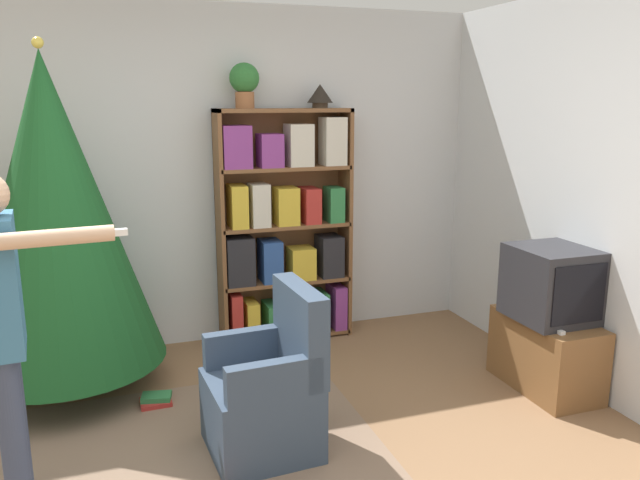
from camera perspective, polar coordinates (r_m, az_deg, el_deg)
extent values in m
cube|color=silver|center=(4.90, -12.75, 5.41)|extent=(8.00, 0.10, 2.60)
cube|color=#7F6651|center=(3.53, -15.06, -20.23)|extent=(2.51, 2.00, 0.01)
cube|color=brown|center=(4.80, -9.10, 0.77)|extent=(0.03, 0.27, 1.83)
cube|color=brown|center=(5.07, 2.31, 1.56)|extent=(0.03, 0.27, 1.83)
cube|color=brown|center=(4.81, -3.37, 11.75)|extent=(1.05, 0.27, 0.03)
cube|color=brown|center=(5.03, -3.65, 1.46)|extent=(1.05, 0.01, 1.83)
cube|color=brown|center=(5.16, -3.11, -8.51)|extent=(1.02, 0.27, 0.03)
cube|color=#B22D28|center=(4.96, -7.71, -6.98)|extent=(0.09, 0.19, 0.38)
cube|color=gold|center=(5.02, -6.33, -7.18)|extent=(0.10, 0.24, 0.30)
cube|color=#2D7A42|center=(5.07, -4.55, -7.18)|extent=(0.09, 0.26, 0.26)
cube|color=#2D7A42|center=(5.07, -3.10, -6.47)|extent=(0.12, 0.22, 0.38)
cube|color=#B22D28|center=(5.14, -1.53, -6.67)|extent=(0.12, 0.26, 0.29)
cube|color=#2D7A42|center=(5.17, -0.12, -6.40)|extent=(0.11, 0.25, 0.32)
cube|color=#843889|center=(5.21, 1.50, -5.99)|extent=(0.10, 0.25, 0.36)
cube|color=brown|center=(5.02, -3.18, -3.70)|extent=(1.02, 0.27, 0.03)
cube|color=#232328|center=(4.84, -7.39, -1.91)|extent=(0.21, 0.20, 0.37)
cube|color=#284C93|center=(4.92, -4.57, -1.89)|extent=(0.16, 0.23, 0.33)
cube|color=gold|center=(4.98, -1.74, -2.11)|extent=(0.19, 0.20, 0.25)
cube|color=#232328|center=(5.06, 0.85, -1.43)|extent=(0.18, 0.23, 0.33)
cube|color=brown|center=(4.91, -3.24, 1.35)|extent=(1.02, 0.27, 0.03)
cube|color=gold|center=(4.77, -7.56, 3.09)|extent=(0.13, 0.24, 0.32)
cube|color=beige|center=(4.79, -5.59, 3.20)|extent=(0.14, 0.20, 0.33)
cube|color=gold|center=(4.85, -3.13, 3.14)|extent=(0.17, 0.20, 0.29)
cube|color=#B22D28|center=(4.92, -0.97, 3.21)|extent=(0.13, 0.24, 0.28)
cube|color=#2D7A42|center=(4.96, 1.27, 3.29)|extent=(0.12, 0.19, 0.28)
cube|color=brown|center=(4.84, -3.31, 6.59)|extent=(1.02, 0.27, 0.03)
cube|color=#843889|center=(4.73, -7.77, 8.45)|extent=(0.21, 0.25, 0.31)
cube|color=#843889|center=(4.76, -4.60, 8.16)|extent=(0.17, 0.20, 0.25)
cube|color=beige|center=(4.83, -1.96, 8.67)|extent=(0.19, 0.22, 0.32)
cube|color=beige|center=(4.90, 1.17, 9.02)|extent=(0.17, 0.19, 0.37)
cube|color=brown|center=(4.48, 19.95, -9.71)|extent=(0.40, 0.74, 0.49)
cube|color=#28282D|center=(4.32, 20.43, -3.74)|extent=(0.47, 0.50, 0.48)
cube|color=black|center=(4.14, 22.63, -4.63)|extent=(0.39, 0.01, 0.37)
cube|color=white|center=(4.16, 20.82, -7.72)|extent=(0.04, 0.12, 0.02)
cylinder|color=#4C3323|center=(4.58, -21.88, -12.04)|extent=(0.36, 0.36, 0.10)
cylinder|color=brown|center=(4.54, -22.00, -10.78)|extent=(0.08, 0.08, 0.12)
cone|color=#195123|center=(4.25, -23.17, 2.35)|extent=(1.27, 1.27, 1.98)
sphere|color=#335BB2|center=(4.52, -21.69, 3.06)|extent=(0.06, 0.06, 0.06)
sphere|color=silver|center=(4.51, -18.12, -1.35)|extent=(0.05, 0.05, 0.05)
sphere|color=gold|center=(4.63, -16.82, -4.80)|extent=(0.06, 0.06, 0.06)
sphere|color=silver|center=(4.45, -16.16, -4.88)|extent=(0.05, 0.05, 0.05)
sphere|color=silver|center=(4.60, -24.13, 1.30)|extent=(0.06, 0.06, 0.06)
sphere|color=#E5CC4C|center=(4.20, -24.42, 16.13)|extent=(0.07, 0.07, 0.07)
cube|color=#334256|center=(3.56, -5.40, -15.63)|extent=(0.59, 0.59, 0.42)
cube|color=#334256|center=(3.43, -1.86, -8.21)|extent=(0.16, 0.57, 0.50)
cube|color=#334256|center=(3.64, -6.65, -9.62)|extent=(0.51, 0.11, 0.20)
cube|color=#334256|center=(3.21, -4.20, -12.67)|extent=(0.51, 0.11, 0.20)
cylinder|color=#38425B|center=(3.37, -26.13, -14.95)|extent=(0.11, 0.11, 0.81)
cylinder|color=#38425B|center=(3.21, -26.21, -16.38)|extent=(0.11, 0.11, 0.81)
cylinder|color=#DBAD89|center=(3.24, -27.24, -3.29)|extent=(0.07, 0.07, 0.49)
cylinder|color=#DBAD89|center=(2.78, -23.22, 0.21)|extent=(0.48, 0.11, 0.07)
cube|color=white|center=(2.79, -18.31, 0.65)|extent=(0.11, 0.05, 0.03)
cylinder|color=#935B38|center=(4.74, -6.89, 12.58)|extent=(0.14, 0.14, 0.12)
sphere|color=#2D7033|center=(4.74, -6.94, 14.50)|extent=(0.22, 0.22, 0.22)
cylinder|color=#473828|center=(4.90, 0.00, 12.20)|extent=(0.12, 0.12, 0.04)
cone|color=black|center=(4.90, 0.00, 13.25)|extent=(0.20, 0.20, 0.14)
cube|color=#B22D28|center=(4.23, -14.79, -14.16)|extent=(0.20, 0.16, 0.03)
cube|color=#2D7A42|center=(4.22, -14.73, -13.71)|extent=(0.20, 0.16, 0.03)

